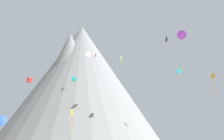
# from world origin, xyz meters

# --- Properties ---
(rock_massif) EXTENTS (91.35, 91.35, 49.02)m
(rock_massif) POSITION_xyz_m (-11.81, 75.22, 22.94)
(rock_massif) COLOR slate
(rock_massif) RESTS_ON ground_plane
(kite_violet_high) EXTENTS (2.49, 1.75, 4.26)m
(kite_violet_high) POSITION_xyz_m (17.82, 31.04, 28.77)
(kite_violet_high) COLOR purple
(kite_red_mid) EXTENTS (1.91, 1.90, 4.03)m
(kite_red_mid) POSITION_xyz_m (-26.99, 58.06, 21.97)
(kite_red_mid) COLOR red
(kite_blue_low) EXTENTS (2.33, 1.42, 2.13)m
(kite_blue_low) POSITION_xyz_m (-22.45, 19.74, 6.00)
(kite_blue_low) COLOR blue
(kite_teal_mid) EXTENTS (1.28, 1.33, 1.13)m
(kite_teal_mid) POSITION_xyz_m (-10.10, 37.03, 18.06)
(kite_teal_mid) COLOR teal
(kite_green_mid) EXTENTS (0.86, 1.50, 1.46)m
(kite_green_mid) POSITION_xyz_m (16.21, 27.94, 18.79)
(kite_green_mid) COLOR green
(kite_black_high) EXTENTS (0.64, 1.80, 4.47)m
(kite_black_high) POSITION_xyz_m (16.72, 42.24, 31.50)
(kite_black_high) COLOR black
(kite_pink_high) EXTENTS (1.06, 1.38, 2.92)m
(kite_pink_high) POSITION_xyz_m (-4.89, 52.64, 29.42)
(kite_pink_high) COLOR pink
(kite_orange_mid) EXTENTS (0.98, 1.47, 5.11)m
(kite_orange_mid) POSITION_xyz_m (22.00, 23.41, 15.99)
(kite_orange_mid) COLOR orange
(kite_white_mid) EXTENTS (1.48, 0.98, 1.47)m
(kite_white_mid) POSITION_xyz_m (-6.51, 39.28, 25.65)
(kite_white_mid) COLOR white
(kite_cyan_mid) EXTENTS (1.73, 0.73, 1.68)m
(kite_cyan_mid) POSITION_xyz_m (21.45, 47.36, 23.06)
(kite_cyan_mid) COLOR #33BCDB
(kite_lime_high) EXTENTS (0.67, 1.69, 3.50)m
(kite_lime_high) POSITION_xyz_m (3.38, 46.61, 26.68)
(kite_lime_high) COLOR #8CD133
(kite_gold_low) EXTENTS (0.89, 0.33, 5.72)m
(kite_gold_low) POSITION_xyz_m (-9.85, 30.32, 7.49)
(kite_gold_low) COLOR gold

